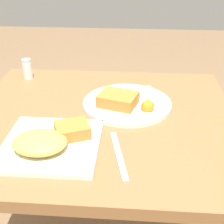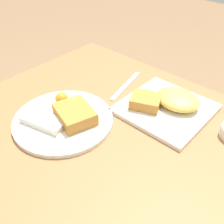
# 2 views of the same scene
# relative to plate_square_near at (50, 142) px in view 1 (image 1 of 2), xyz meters

# --- Properties ---
(dining_table) EXTENTS (0.89, 0.79, 0.71)m
(dining_table) POSITION_rel_plate_square_near_xyz_m (0.12, 0.19, -0.11)
(dining_table) COLOR olive
(dining_table) RESTS_ON ground_plane
(plate_square_near) EXTENTS (0.27, 0.27, 0.06)m
(plate_square_near) POSITION_rel_plate_square_near_xyz_m (0.00, 0.00, 0.00)
(plate_square_near) COLOR white
(plate_square_near) RESTS_ON dining_table
(plate_oval_far) EXTENTS (0.31, 0.31, 0.05)m
(plate_oval_far) POSITION_rel_plate_square_near_xyz_m (0.20, 0.27, -0.01)
(plate_oval_far) COLOR white
(plate_oval_far) RESTS_ON dining_table
(salt_shaker) EXTENTS (0.04, 0.04, 0.08)m
(salt_shaker) POSITION_rel_plate_square_near_xyz_m (-0.22, 0.48, 0.01)
(salt_shaker) COLOR white
(salt_shaker) RESTS_ON dining_table
(butter_knife) EXTENTS (0.06, 0.22, 0.00)m
(butter_knife) POSITION_rel_plate_square_near_xyz_m (0.19, -0.02, -0.02)
(butter_knife) COLOR silver
(butter_knife) RESTS_ON dining_table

